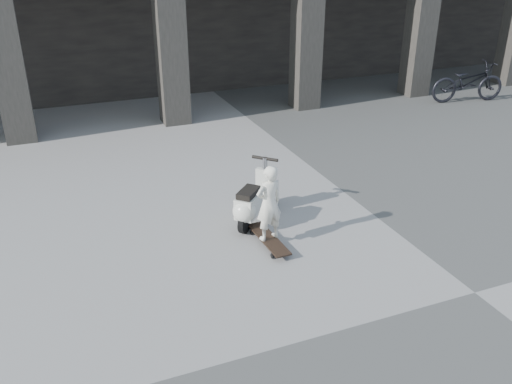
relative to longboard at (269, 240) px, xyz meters
name	(u,v)px	position (x,y,z in m)	size (l,w,h in m)	color
ground	(475,293)	(2.00, -2.12, -0.08)	(90.00, 90.00, 0.00)	#464744
longboard	(269,240)	(0.00, 0.00, 0.00)	(0.28, 1.07, 0.11)	black
child	(269,203)	(0.00, 0.00, 0.60)	(0.42, 0.28, 1.16)	silver
scooter	(251,203)	(-0.01, 0.67, 0.30)	(1.05, 1.06, 0.96)	black
bicycle	(468,82)	(8.24, 5.18, 0.47)	(0.73, 2.10, 1.10)	black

